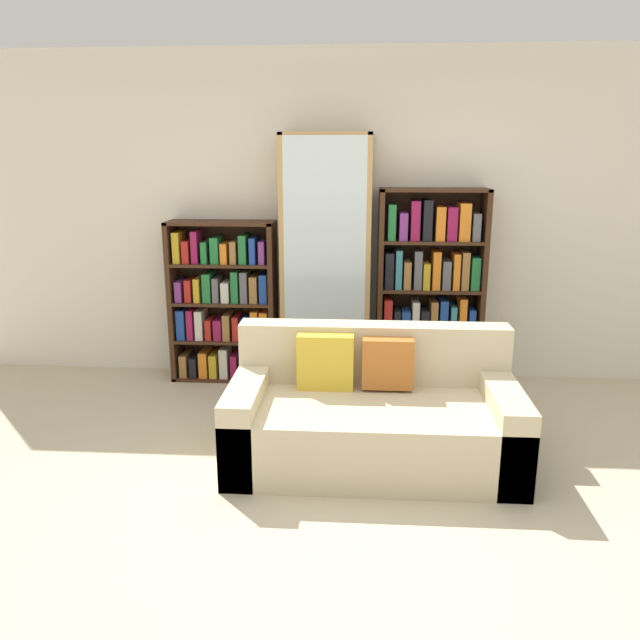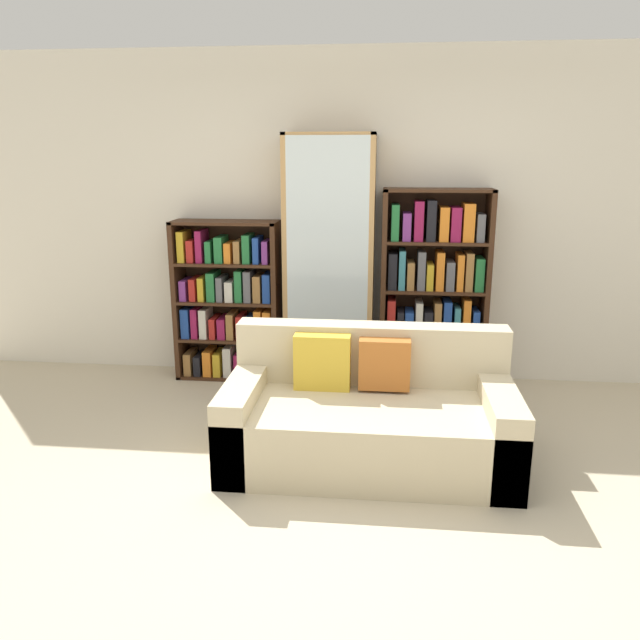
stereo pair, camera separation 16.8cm
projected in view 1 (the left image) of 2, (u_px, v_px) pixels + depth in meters
ground_plane at (337, 515)px, 3.34m from camera, size 16.00×16.00×0.00m
wall_back at (349, 219)px, 5.20m from camera, size 7.06×0.06×2.70m
couch at (372, 416)px, 3.91m from camera, size 1.76×0.91×0.80m
bookshelf_left at (224, 305)px, 5.26m from camera, size 0.88×0.32×1.34m
display_cabinet at (326, 262)px, 5.09m from camera, size 0.72×0.36×2.03m
bookshelf_right at (430, 293)px, 5.11m from camera, size 0.86×0.32×1.61m
wine_bottle at (377, 378)px, 4.90m from camera, size 0.08×0.08×0.41m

